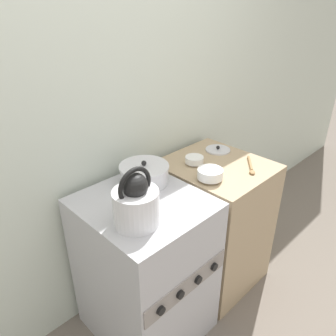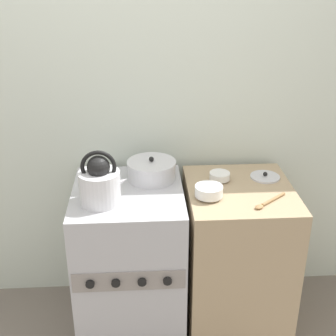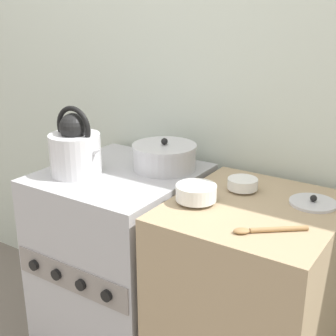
# 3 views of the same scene
# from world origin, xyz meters

# --- Properties ---
(wall_back) EXTENTS (7.00, 0.06, 2.50)m
(wall_back) POSITION_xyz_m (0.00, 0.69, 1.25)
(wall_back) COLOR silver
(wall_back) RESTS_ON ground_plane
(stove) EXTENTS (0.58, 0.65, 0.88)m
(stove) POSITION_xyz_m (0.00, 0.31, 0.44)
(stove) COLOR #B2B2B7
(stove) RESTS_ON ground_plane
(counter) EXTENTS (0.56, 0.62, 0.88)m
(counter) POSITION_xyz_m (0.60, 0.31, 0.44)
(counter) COLOR tan
(counter) RESTS_ON ground_plane
(kettle) EXTENTS (0.25, 0.21, 0.28)m
(kettle) POSITION_xyz_m (-0.13, 0.20, 0.99)
(kettle) COLOR silver
(kettle) RESTS_ON stove
(cooking_pot) EXTENTS (0.27, 0.27, 0.13)m
(cooking_pot) POSITION_xyz_m (0.13, 0.45, 0.94)
(cooking_pot) COLOR silver
(cooking_pot) RESTS_ON stove
(enamel_bowl) EXTENTS (0.14, 0.14, 0.07)m
(enamel_bowl) POSITION_xyz_m (0.42, 0.22, 0.92)
(enamel_bowl) COLOR white
(enamel_bowl) RESTS_ON counter
(small_ceramic_bowl) EXTENTS (0.11, 0.11, 0.05)m
(small_ceramic_bowl) POSITION_xyz_m (0.50, 0.42, 0.91)
(small_ceramic_bowl) COLOR white
(small_ceramic_bowl) RESTS_ON counter
(loose_pot_lid) EXTENTS (0.16, 0.16, 0.03)m
(loose_pot_lid) POSITION_xyz_m (0.76, 0.43, 0.89)
(loose_pot_lid) COLOR silver
(loose_pot_lid) RESTS_ON counter
(wooden_spoon) EXTENTS (0.20, 0.17, 0.02)m
(wooden_spoon) POSITION_xyz_m (0.70, 0.14, 0.89)
(wooden_spoon) COLOR #A37A4C
(wooden_spoon) RESTS_ON counter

